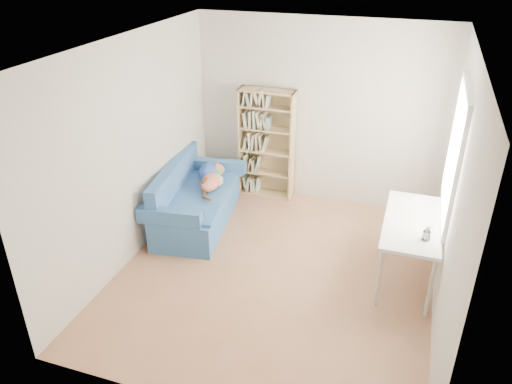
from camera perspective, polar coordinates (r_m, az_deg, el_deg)
ground at (r=5.92m, az=2.30°, el=-9.10°), size 4.00×4.00×0.00m
room_shell at (r=5.13m, az=3.81°, el=5.75°), size 3.54×4.04×2.62m
sofa at (r=6.78m, az=-6.92°, el=-0.97°), size 1.02×1.79×0.83m
bookshelf at (r=7.29m, az=1.22°, el=5.06°), size 0.81×0.25×1.61m
desk at (r=5.72m, az=17.42°, el=-3.73°), size 0.61×1.32×0.75m
pen_cup at (r=5.36m, az=18.90°, el=-4.64°), size 0.08×0.08×0.16m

